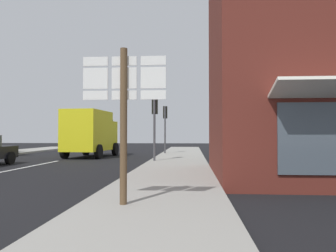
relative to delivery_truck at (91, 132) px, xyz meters
The scene contains 6 objects.
ground_plane 5.58m from the delivery_truck, 99.08° to the right, with size 80.00×80.00×0.00m, color black.
sidewalk_right 9.55m from the delivery_truck, 50.55° to the right, with size 3.02×44.00×0.14m, color gray.
delivery_truck is the anchor object (origin of this frame).
route_sign_post 15.84m from the delivery_truck, 70.14° to the right, with size 1.66×0.14×3.20m.
traffic_light_near_right 6.41m from the delivery_truck, 41.20° to the right, with size 0.30×0.49×3.49m.
traffic_light_far_right 5.55m from the delivery_truck, 29.11° to the left, with size 0.30×0.49×3.60m.
Camera 1 is at (7.55, -5.93, 1.50)m, focal length 34.73 mm.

